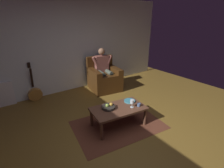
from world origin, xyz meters
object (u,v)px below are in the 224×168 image
at_px(coffee_table, 118,110).
at_px(guitar, 35,93).
at_px(person_seated, 103,68).
at_px(wine_glass_near, 132,102).
at_px(armchair, 104,78).
at_px(decorative_dish, 130,101).
at_px(fruit_bowl, 109,107).
at_px(candle_jar, 139,105).

distance_m(coffee_table, guitar, 2.43).
distance_m(person_seated, wine_glass_near, 2.01).
relative_size(armchair, coffee_table, 0.86).
bearing_deg(decorative_dish, coffee_table, 12.14).
height_order(armchair, coffee_table, armchair).
relative_size(coffee_table, guitar, 1.12).
distance_m(fruit_bowl, candle_jar, 0.61).
height_order(coffee_table, fruit_bowl, fruit_bowl).
bearing_deg(guitar, armchair, 167.98).
xyz_separation_m(armchair, coffee_table, (0.80, 1.75, 0.01)).
bearing_deg(person_seated, candle_jar, 86.36).
height_order(armchair, person_seated, person_seated).
distance_m(armchair, fruit_bowl, 1.91).
distance_m(person_seated, decorative_dish, 1.78).
bearing_deg(wine_glass_near, person_seated, -106.53).
bearing_deg(armchair, person_seated, -90.00).
xyz_separation_m(person_seated, wine_glass_near, (0.57, 1.92, -0.16)).
relative_size(coffee_table, fruit_bowl, 4.19).
xyz_separation_m(person_seated, candle_jar, (0.43, 1.96, -0.24)).
distance_m(person_seated, coffee_table, 1.98).
xyz_separation_m(armchair, fruit_bowl, (0.97, 1.65, 0.09)).
height_order(fruit_bowl, decorative_dish, fruit_bowl).
relative_size(decorative_dish, candle_jar, 3.34).
distance_m(fruit_bowl, decorative_dish, 0.53).
bearing_deg(armchair, decorative_dish, 83.99).
xyz_separation_m(armchair, decorative_dish, (0.44, 1.67, 0.07)).
distance_m(armchair, person_seated, 0.33).
distance_m(guitar, wine_glass_near, 2.67).
height_order(person_seated, coffee_table, person_seated).
bearing_deg(person_seated, armchair, 90.00).
bearing_deg(armchair, guitar, -3.32).
height_order(armchair, candle_jar, armchair).
relative_size(person_seated, guitar, 1.22).
relative_size(wine_glass_near, fruit_bowl, 0.59).
bearing_deg(guitar, wine_glass_near, 120.50).
relative_size(person_seated, candle_jar, 17.34).
bearing_deg(coffee_table, fruit_bowl, -30.51).
distance_m(armchair, guitar, 1.96).
relative_size(coffee_table, decorative_dish, 4.77).
bearing_deg(candle_jar, decorative_dish, -86.91).
bearing_deg(person_seated, guitar, -2.26).
relative_size(coffee_table, candle_jar, 15.92).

